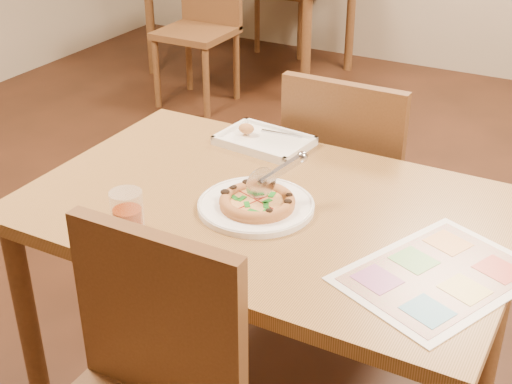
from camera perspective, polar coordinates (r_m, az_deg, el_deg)
The scene contains 9 objects.
dining_table at distance 1.95m, azimuth 0.99°, elevation -3.09°, with size 1.30×0.85×0.72m.
chair_far at distance 2.47m, azimuth 7.47°, elevation 1.98°, with size 0.42×0.42×0.47m.
bg_chair_near at distance 4.51m, azimuth -4.22°, elevation 14.30°, with size 0.42×0.42×0.47m.
plate at distance 1.88m, azimuth 0.00°, elevation -1.12°, with size 0.31×0.31×0.02m, color white.
pizza at distance 1.86m, azimuth 0.10°, elevation -0.79°, with size 0.20×0.20×0.03m.
pizza_cutter at distance 1.86m, azimuth 1.49°, elevation 1.40°, with size 0.10×0.15×0.10m.
appetizer_tray at distance 2.25m, azimuth 0.56°, elevation 4.08°, with size 0.30×0.22×0.05m.
glass_tumbler at distance 1.80m, azimuth -10.26°, elevation -1.66°, with size 0.08×0.08×0.10m.
menu at distance 1.68m, azimuth 14.39°, elevation -6.45°, with size 0.31×0.43×0.01m, color silver.
Camera 1 is at (0.77, -1.48, 1.65)m, focal length 50.00 mm.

